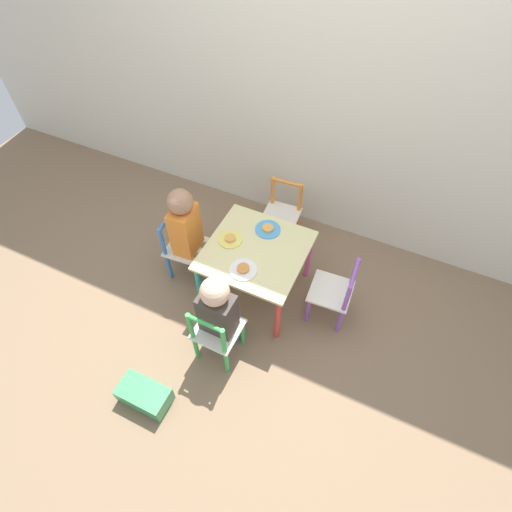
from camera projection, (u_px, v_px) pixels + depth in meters
name	position (u px, v px, depth m)	size (l,w,h in m)	color
ground_plane	(256.00, 289.00, 2.85)	(6.00, 6.00, 0.00)	#7F664C
house_wall	(318.00, 54.00, 2.32)	(6.00, 0.06, 2.60)	beige
kids_table	(256.00, 255.00, 2.55)	(0.62, 0.62, 0.45)	beige
chair_green	(216.00, 333.00, 2.35)	(0.26, 0.26, 0.51)	silver
chair_blue	(184.00, 247.00, 2.77)	(0.28, 0.28, 0.51)	silver
chair_orange	(282.00, 215.00, 2.97)	(0.28, 0.28, 0.51)	silver
chair_purple	(334.00, 293.00, 2.53)	(0.28, 0.28, 0.51)	silver
child_front	(219.00, 309.00, 2.25)	(0.20, 0.22, 0.71)	#4C608E
child_left	(187.00, 229.00, 2.59)	(0.22, 0.21, 0.77)	#7A6B5B
plate_front	(243.00, 269.00, 2.39)	(0.17, 0.17, 0.03)	white
plate_left	(230.00, 239.00, 2.54)	(0.15, 0.15, 0.03)	#EADB66
plate_back	(268.00, 229.00, 2.60)	(0.16, 0.16, 0.03)	#4C9EE0
storage_bin	(144.00, 395.00, 2.31)	(0.30, 0.16, 0.13)	#3D8E56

